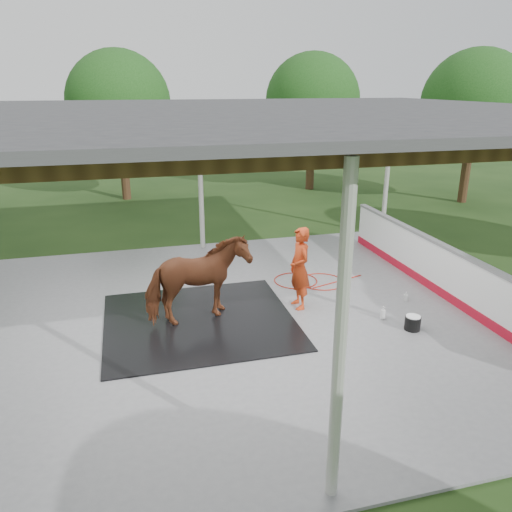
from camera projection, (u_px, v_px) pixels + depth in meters
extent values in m
plane|color=#1E3814|center=(240.00, 319.00, 10.08)|extent=(100.00, 100.00, 0.00)
cube|color=slate|center=(240.00, 318.00, 10.07)|extent=(12.00, 10.00, 0.05)
cylinder|color=beige|center=(340.00, 344.00, 5.14)|extent=(0.14, 0.14, 3.85)
cylinder|color=beige|center=(201.00, 181.00, 13.72)|extent=(0.14, 0.14, 3.85)
cylinder|color=beige|center=(387.00, 172.00, 15.09)|extent=(0.14, 0.14, 3.85)
cube|color=brown|center=(342.00, 158.00, 4.70)|extent=(12.00, 0.10, 0.18)
cube|color=brown|center=(292.00, 141.00, 6.07)|extent=(12.00, 0.10, 0.18)
cube|color=brown|center=(259.00, 130.00, 7.44)|extent=(12.00, 0.10, 0.18)
cube|color=brown|center=(237.00, 123.00, 8.81)|extent=(12.00, 0.10, 0.18)
cube|color=brown|center=(221.00, 118.00, 10.18)|extent=(12.00, 0.10, 0.18)
cube|color=brown|center=(209.00, 114.00, 11.55)|extent=(12.00, 0.10, 0.18)
cube|color=brown|center=(199.00, 110.00, 12.92)|extent=(12.00, 0.10, 0.18)
cube|color=brown|center=(509.00, 118.00, 10.18)|extent=(0.12, 10.00, 0.18)
cube|color=#38383A|center=(237.00, 111.00, 8.75)|extent=(12.60, 10.60, 0.10)
cube|color=#B00E23|center=(440.00, 290.00, 11.13)|extent=(0.14, 8.00, 0.20)
cube|color=white|center=(443.00, 269.00, 10.97)|extent=(0.12, 8.00, 1.00)
cube|color=slate|center=(446.00, 246.00, 10.80)|extent=(0.16, 8.00, 0.06)
cylinder|color=#382314|center=(125.00, 172.00, 20.19)|extent=(0.36, 0.36, 2.20)
sphere|color=#194714|center=(119.00, 103.00, 19.31)|extent=(4.00, 4.00, 4.00)
cylinder|color=#382314|center=(310.00, 164.00, 22.12)|extent=(0.36, 0.36, 2.20)
sphere|color=#194714|center=(313.00, 101.00, 21.23)|extent=(4.00, 4.00, 4.00)
cylinder|color=#382314|center=(465.00, 175.00, 19.67)|extent=(0.36, 0.36, 2.20)
sphere|color=#194714|center=(475.00, 103.00, 18.78)|extent=(4.00, 4.00, 4.00)
cube|color=black|center=(199.00, 321.00, 9.88)|extent=(3.67, 3.44, 0.03)
imported|color=brown|center=(198.00, 281.00, 9.60)|extent=(2.15, 1.38, 1.68)
imported|color=red|center=(300.00, 268.00, 10.26)|extent=(0.45, 0.65, 1.73)
cylinder|color=black|center=(413.00, 323.00, 9.52)|extent=(0.30, 0.30, 0.27)
cylinder|color=white|center=(413.00, 317.00, 9.47)|extent=(0.28, 0.28, 0.03)
imported|color=silver|center=(383.00, 313.00, 9.94)|extent=(0.12, 0.12, 0.27)
imported|color=#338CD8|center=(406.00, 296.00, 10.80)|extent=(0.13, 0.13, 0.20)
torus|color=#9F190B|center=(322.00, 282.00, 11.83)|extent=(1.07, 1.07, 0.02)
torus|color=#9F190B|center=(296.00, 280.00, 11.90)|extent=(1.04, 1.04, 0.02)
cylinder|color=#9F190B|center=(338.00, 281.00, 11.84)|extent=(1.43, 0.48, 0.02)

